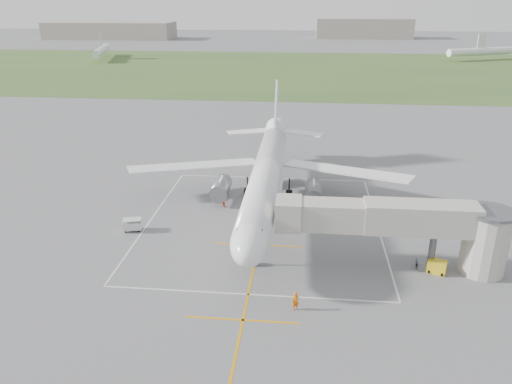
# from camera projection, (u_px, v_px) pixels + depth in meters

# --- Properties ---
(ground) EXTENTS (700.00, 700.00, 0.00)m
(ground) POSITION_uv_depth(u_px,v_px,m) (265.00, 209.00, 65.31)
(ground) COLOR #5E5E61
(ground) RESTS_ON ground
(grass_strip) EXTENTS (700.00, 120.00, 0.02)m
(grass_strip) POSITION_uv_depth(u_px,v_px,m) (294.00, 70.00, 185.52)
(grass_strip) COLOR #355826
(grass_strip) RESTS_ON ground
(apron_markings) EXTENTS (28.20, 60.00, 0.01)m
(apron_markings) POSITION_uv_depth(u_px,v_px,m) (262.00, 229.00, 59.93)
(apron_markings) COLOR orange
(apron_markings) RESTS_ON ground
(airliner) EXTENTS (38.93, 46.75, 13.52)m
(airliner) POSITION_uv_depth(u_px,v_px,m) (266.00, 176.00, 64.38)
(airliner) COLOR white
(airliner) RESTS_ON ground
(jet_bridge) EXTENTS (23.40, 5.00, 7.20)m
(jet_bridge) POSITION_uv_depth(u_px,v_px,m) (412.00, 226.00, 49.62)
(jet_bridge) COLOR #9A988B
(jet_bridge) RESTS_ON ground
(gpu_unit) EXTENTS (2.10, 1.78, 1.35)m
(gpu_unit) POSITION_uv_depth(u_px,v_px,m) (437.00, 267.00, 50.26)
(gpu_unit) COLOR yellow
(gpu_unit) RESTS_ON ground
(baggage_cart) EXTENTS (2.38, 1.74, 1.49)m
(baggage_cart) POSITION_uv_depth(u_px,v_px,m) (132.00, 225.00, 59.16)
(baggage_cart) COLOR silver
(baggage_cart) RESTS_ON ground
(ramp_worker_nose) EXTENTS (0.74, 0.58, 1.77)m
(ramp_worker_nose) POSITION_uv_depth(u_px,v_px,m) (296.00, 301.00, 44.23)
(ramp_worker_nose) COLOR orange
(ramp_worker_nose) RESTS_ON ground
(ramp_worker_wing) EXTENTS (0.99, 1.00, 1.63)m
(ramp_worker_wing) POSITION_uv_depth(u_px,v_px,m) (224.00, 201.00, 65.92)
(ramp_worker_wing) COLOR #D74506
(ramp_worker_wing) RESTS_ON ground
(distant_hangars) EXTENTS (345.00, 49.00, 12.00)m
(distant_hangars) POSITION_uv_depth(u_px,v_px,m) (274.00, 31.00, 310.12)
(distant_hangars) COLOR gray
(distant_hangars) RESTS_ON ground
(distant_aircraft) EXTENTS (182.72, 35.71, 8.85)m
(distant_aircraft) POSITION_uv_depth(u_px,v_px,m) (289.00, 51.00, 214.10)
(distant_aircraft) COLOR white
(distant_aircraft) RESTS_ON ground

